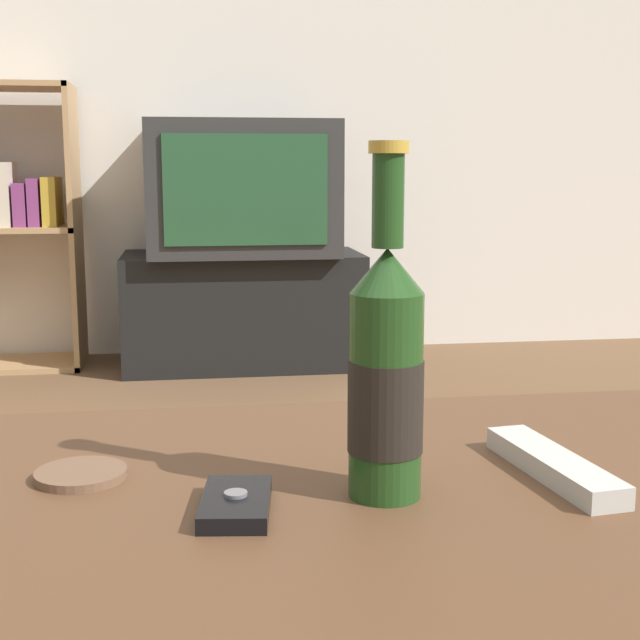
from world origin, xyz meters
TOP-DOWN VIEW (x-y plane):
  - back_wall at (0.00, 3.02)m, footprint 8.00×0.05m
  - coffee_table at (0.00, 0.00)m, footprint 1.19×0.73m
  - tv_stand at (0.06, 2.73)m, footprint 0.90×0.45m
  - television at (0.06, 2.72)m, footprint 0.69×0.56m
  - bookshelf at (-0.80, 2.81)m, footprint 0.48×0.30m
  - beer_bottle at (0.03, 0.06)m, footprint 0.06×0.06m
  - cell_phone at (-0.10, 0.04)m, footprint 0.07×0.10m
  - remote_control at (0.19, 0.08)m, footprint 0.06×0.19m
  - coaster at (-0.23, 0.14)m, footprint 0.08×0.08m

SIDE VIEW (x-z plane):
  - tv_stand at x=0.06m, z-range 0.00..0.43m
  - coffee_table at x=0.00m, z-range 0.17..0.65m
  - coaster at x=-0.23m, z-range 0.48..0.49m
  - cell_phone at x=-0.10m, z-range 0.48..0.49m
  - remote_control at x=0.19m, z-range 0.48..0.50m
  - bookshelf at x=-0.80m, z-range 0.05..1.10m
  - beer_bottle at x=0.03m, z-range 0.44..0.73m
  - television at x=0.06m, z-range 0.43..0.92m
  - back_wall at x=0.00m, z-range 0.00..2.60m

